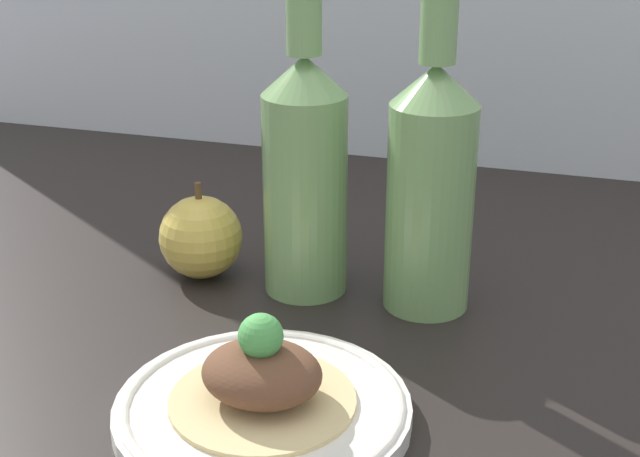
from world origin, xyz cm
name	(u,v)px	position (x,y,z in cm)	size (l,w,h in cm)	color
ground_plane	(384,373)	(0.00, 0.00, -2.00)	(180.00, 110.00, 4.00)	black
plate	(263,409)	(-6.55, -12.26, 1.01)	(22.32, 22.32, 1.89)	silver
plated_food	(262,375)	(-6.55, -12.26, 3.95)	(14.04, 14.04, 7.34)	#D6BC7F
cider_bottle_left	(305,166)	(-10.31, 10.03, 12.54)	(7.98, 7.98, 32.32)	#729E5B
cider_bottle_right	(431,179)	(1.54, 10.03, 12.54)	(7.98, 7.98, 32.32)	#729E5B
apple	(201,237)	(-21.17, 9.67, 4.17)	(8.32, 8.32, 9.91)	gold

